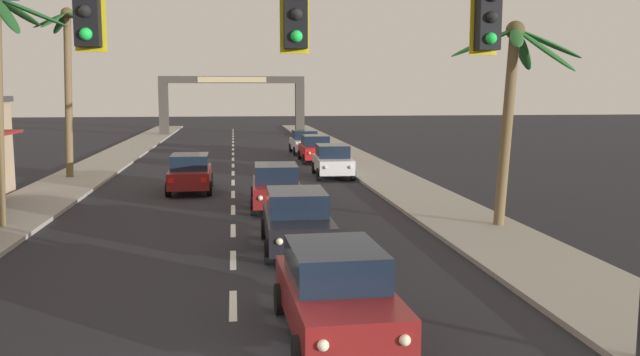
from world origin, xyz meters
name	(u,v)px	position (x,y,z in m)	size (l,w,h in m)	color
sidewalk_right	(405,188)	(7.80, 20.00, 0.07)	(3.20, 110.00, 0.14)	#9E998E
sidewalk_left	(48,195)	(-7.80, 20.00, 0.07)	(3.20, 110.00, 0.14)	#9E998E
lane_markings	(242,191)	(0.41, 20.42, 0.00)	(4.28, 88.47, 0.01)	silver
traffic_signal_mast	(416,51)	(2.72, 0.55, 5.03)	(11.68, 0.41, 7.09)	#2D2D33
sedan_lead_at_stop_bar	(336,292)	(1.86, 2.48, 0.85)	(2.07, 4.50, 1.68)	maroon
sedan_third_in_queue	(297,220)	(1.80, 9.23, 0.85)	(1.99, 4.47, 1.68)	black
sedan_fifth_in_queue	(276,186)	(1.65, 15.97, 0.85)	(2.06, 4.49, 1.68)	maroon
sedan_oncoming_far	(190,173)	(-1.88, 20.71, 0.85)	(1.98, 4.46, 1.68)	maroon
sedan_parked_nearest_kerb	(315,148)	(5.19, 32.36, 0.85)	(1.96, 4.46, 1.68)	red
sedan_parked_mid_kerb	(333,161)	(5.18, 24.89, 0.85)	(2.07, 4.50, 1.68)	silver
sedan_parked_far_kerb	(305,142)	(5.09, 37.82, 0.85)	(2.01, 4.47, 1.68)	silver
palm_left_third	(68,64)	(-8.05, 25.61, 5.78)	(3.24, 3.01, 8.55)	brown
palm_right_second	(512,79)	(8.87, 11.23, 4.83)	(4.60, 4.43, 6.65)	brown
town_gateway_arch	(232,97)	(0.00, 59.13, 3.92)	(14.68, 0.90, 5.97)	#423D38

